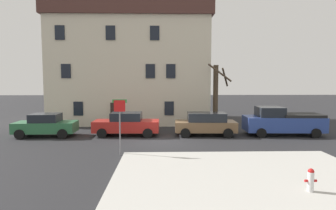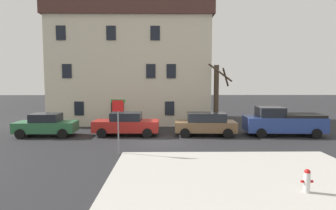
% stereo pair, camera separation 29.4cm
% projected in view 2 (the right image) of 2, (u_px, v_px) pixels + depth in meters
% --- Properties ---
extents(ground_plane, '(120.00, 120.00, 0.00)m').
position_uv_depth(ground_plane, '(160.00, 141.00, 18.63)').
color(ground_plane, '#262628').
extents(sidewalk_slab, '(10.82, 8.90, 0.12)m').
position_uv_depth(sidewalk_slab, '(246.00, 182.00, 10.91)').
color(sidewalk_slab, '#B7B5AD').
rests_on(sidewalk_slab, ground_plane).
extents(building_main, '(14.82, 8.73, 11.88)m').
position_uv_depth(building_main, '(133.00, 60.00, 28.05)').
color(building_main, beige).
rests_on(building_main, ground_plane).
extents(tree_bare_near, '(2.69, 2.78, 6.83)m').
position_uv_depth(tree_bare_near, '(103.00, 86.00, 25.30)').
color(tree_bare_near, brown).
rests_on(tree_bare_near, ground_plane).
extents(tree_bare_mid, '(2.12, 2.01, 5.56)m').
position_uv_depth(tree_bare_mid, '(216.00, 93.00, 24.72)').
color(tree_bare_mid, '#4C3D2D').
rests_on(tree_bare_mid, ground_plane).
extents(car_green_sedan, '(4.26, 2.11, 1.64)m').
position_uv_depth(car_green_sedan, '(46.00, 125.00, 20.20)').
color(car_green_sedan, '#2D6B42').
rests_on(car_green_sedan, ground_plane).
extents(car_red_sedan, '(4.73, 2.11, 1.69)m').
position_uv_depth(car_red_sedan, '(126.00, 124.00, 20.46)').
color(car_red_sedan, '#AD231E').
rests_on(car_red_sedan, ground_plane).
extents(car_brown_wagon, '(4.45, 2.20, 1.67)m').
position_uv_depth(car_brown_wagon, '(205.00, 124.00, 20.45)').
color(car_brown_wagon, brown).
rests_on(car_brown_wagon, ground_plane).
extents(pickup_truck_blue, '(5.65, 2.50, 2.08)m').
position_uv_depth(pickup_truck_blue, '(283.00, 122.00, 20.48)').
color(pickup_truck_blue, '#2D4799').
rests_on(pickup_truck_blue, ground_plane).
extents(fire_hydrant, '(0.42, 0.22, 0.82)m').
position_uv_depth(fire_hydrant, '(307.00, 180.00, 9.75)').
color(fire_hydrant, silver).
rests_on(fire_hydrant, sidewalk_slab).
extents(street_sign_pole, '(0.76, 0.07, 3.00)m').
position_uv_depth(street_sign_pole, '(118.00, 117.00, 14.96)').
color(street_sign_pole, slate).
rests_on(street_sign_pole, ground_plane).
extents(bicycle_leaning, '(1.73, 0.36, 1.03)m').
position_uv_depth(bicycle_leaning, '(113.00, 121.00, 25.25)').
color(bicycle_leaning, black).
rests_on(bicycle_leaning, ground_plane).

